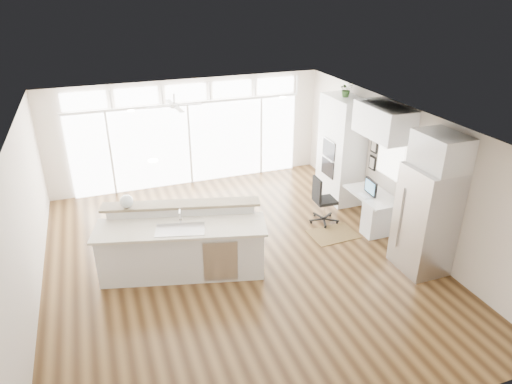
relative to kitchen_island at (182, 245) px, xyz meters
name	(u,v)px	position (x,y,z in m)	size (l,w,h in m)	color
floor	(238,261)	(1.05, 0.04, -0.61)	(7.00, 8.00, 0.02)	#3C2612
ceiling	(235,125)	(1.05, 0.04, 2.10)	(7.00, 8.00, 0.02)	white
wall_back	(188,133)	(1.05, 4.04, 0.75)	(7.00, 0.04, 2.70)	beige
wall_front	(353,354)	(1.05, -3.96, 0.75)	(7.00, 0.04, 2.70)	beige
wall_left	(23,231)	(-2.45, 0.04, 0.75)	(0.04, 8.00, 2.70)	beige
wall_right	(400,171)	(4.55, 0.04, 0.75)	(0.04, 8.00, 2.70)	beige
glass_wall	(189,144)	(1.05, 3.98, 0.45)	(5.80, 0.06, 2.08)	white
transom_row	(186,93)	(1.05, 3.98, 1.78)	(5.90, 0.06, 0.40)	white
desk_window	(391,157)	(4.51, 0.34, 0.95)	(0.04, 0.85, 0.85)	white
ceiling_fan	(174,101)	(0.55, 2.84, 1.88)	(1.16, 1.16, 0.32)	silver
recessed_lights	(231,122)	(1.05, 0.24, 2.08)	(3.40, 3.00, 0.02)	white
oven_cabinet	(341,149)	(4.22, 1.84, 0.65)	(0.64, 1.20, 2.50)	silver
desk_nook	(371,210)	(4.18, 0.34, -0.22)	(0.72, 1.30, 0.76)	silver
upper_cabinets	(384,121)	(4.22, 0.34, 1.75)	(0.64, 1.30, 0.64)	silver
refrigerator	(425,220)	(4.16, -1.31, 0.40)	(0.76, 0.90, 2.00)	silver
fridge_cabinet	(441,151)	(4.22, -1.31, 1.70)	(0.64, 0.90, 0.60)	silver
framed_photos	(373,154)	(4.51, 0.96, 0.80)	(0.06, 0.22, 0.80)	black
kitchen_island	(182,245)	(0.00, 0.00, 0.00)	(3.00, 1.13, 1.19)	silver
rug	(333,234)	(3.25, 0.28, -0.59)	(0.97, 0.70, 0.01)	#3B2812
office_chair	(325,200)	(3.32, 0.84, -0.06)	(0.56, 0.51, 1.07)	black
fishbowl	(127,201)	(-0.82, 0.63, 0.72)	(0.24, 0.24, 0.24)	silver
monitor	(371,187)	(4.10, 0.34, 0.35)	(0.07, 0.44, 0.37)	black
keyboard	(363,196)	(3.93, 0.34, 0.17)	(0.11, 0.29, 0.01)	white
potted_plant	(346,91)	(4.22, 1.84, 2.03)	(0.30, 0.33, 0.26)	#315825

